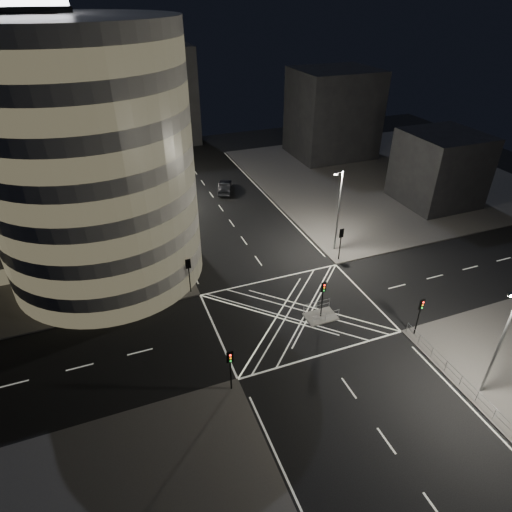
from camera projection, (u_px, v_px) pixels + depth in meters
name	position (u px, v px, depth m)	size (l,w,h in m)	color
ground	(295.00, 312.00, 41.94)	(120.00, 120.00, 0.00)	black
sidewalk_far_right	(382.00, 176.00, 71.97)	(42.00, 42.00, 0.15)	#504D4B
central_island	(321.00, 316.00, 41.32)	(3.00, 2.00, 0.15)	slate
office_tower_curved	(39.00, 153.00, 43.72)	(30.00, 29.00, 27.20)	gray
office_block_rear	(40.00, 115.00, 62.51)	(24.00, 16.00, 22.00)	gray
building_right_far	(333.00, 113.00, 77.28)	(14.00, 12.00, 15.00)	black
building_right_near	(439.00, 168.00, 60.87)	(10.00, 10.00, 10.00)	black
building_far_end	(149.00, 98.00, 81.72)	(18.00, 8.00, 18.00)	black
tree_a	(166.00, 249.00, 43.47)	(4.52, 4.52, 6.97)	black
tree_b	(156.00, 224.00, 48.27)	(3.92, 3.92, 6.51)	black
tree_c	(148.00, 203.00, 53.01)	(4.33, 4.33, 6.74)	black
tree_d	(140.00, 181.00, 57.46)	(4.46, 4.46, 7.35)	black
tree_e	(135.00, 168.00, 62.32)	(3.96, 3.96, 6.84)	black
traffic_signal_fl	(189.00, 270.00, 43.10)	(0.55, 0.22, 4.00)	black
traffic_signal_nl	(230.00, 364.00, 32.36)	(0.55, 0.22, 4.00)	black
traffic_signal_fr	(341.00, 238.00, 48.41)	(0.55, 0.22, 4.00)	black
traffic_signal_nr	(420.00, 310.00, 37.67)	(0.55, 0.22, 4.00)	black
traffic_signal_island	(323.00, 293.00, 39.81)	(0.55, 0.22, 4.00)	black
street_lamp_left_near	(169.00, 225.00, 45.61)	(1.25, 0.25, 10.00)	slate
street_lamp_left_far	(144.00, 168.00, 59.82)	(1.25, 0.25, 10.00)	slate
street_lamp_right_far	(338.00, 209.00, 48.94)	(1.25, 0.25, 10.00)	slate
street_lamp_right_near	(501.00, 340.00, 30.78)	(1.25, 0.25, 10.00)	slate
railing_near_right	(453.00, 373.00, 34.48)	(0.06, 11.70, 1.10)	slate
railing_island_south	(326.00, 317.00, 40.28)	(2.80, 0.06, 1.10)	slate
railing_island_north	(317.00, 306.00, 41.70)	(2.80, 0.06, 1.10)	slate
sedan	(225.00, 187.00, 65.99)	(1.82, 5.23, 1.72)	black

